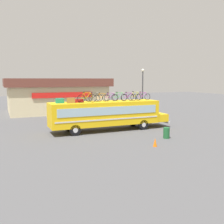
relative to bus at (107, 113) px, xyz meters
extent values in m
plane|color=#4C4C4F|center=(-0.23, 0.00, -1.66)|extent=(120.00, 120.00, 0.00)
cube|color=yellow|center=(-0.23, 0.00, 0.05)|extent=(10.60, 2.48, 2.21)
cube|color=yellow|center=(5.72, 0.00, -0.67)|extent=(1.29, 2.28, 0.77)
cube|color=#99B7C6|center=(-0.23, -1.25, 0.40)|extent=(9.75, 0.04, 0.75)
cube|color=#99B7C6|center=(-0.23, 1.25, 0.40)|extent=(9.75, 0.04, 0.75)
cube|color=silver|center=(-0.23, -1.26, -0.39)|extent=(10.18, 0.03, 0.12)
cube|color=silver|center=(-0.23, 1.26, -0.39)|extent=(10.18, 0.03, 0.12)
cube|color=silver|center=(6.42, 0.00, -1.13)|extent=(0.16, 2.35, 0.24)
cylinder|color=black|center=(3.38, -1.10, -1.17)|extent=(0.98, 0.28, 0.98)
cylinder|color=silver|center=(3.38, -1.10, -1.17)|extent=(0.44, 0.30, 0.44)
cylinder|color=black|center=(3.38, 1.10, -1.17)|extent=(0.98, 0.28, 0.98)
cylinder|color=silver|center=(3.38, 1.10, -1.17)|extent=(0.44, 0.30, 0.44)
cylinder|color=black|center=(-3.51, -1.10, -1.17)|extent=(0.98, 0.28, 0.98)
cylinder|color=silver|center=(-3.51, -1.10, -1.17)|extent=(0.44, 0.30, 0.44)
cylinder|color=black|center=(-3.51, 1.10, -1.17)|extent=(0.98, 0.28, 0.98)
cylinder|color=silver|center=(-3.51, 1.10, -1.17)|extent=(0.44, 0.30, 0.44)
cube|color=#1E7F66|center=(-4.55, 0.08, 1.36)|extent=(0.68, 0.55, 0.41)
cube|color=olive|center=(-3.66, -0.35, 1.39)|extent=(0.68, 0.37, 0.47)
cube|color=maroon|center=(-2.78, 0.03, 1.31)|extent=(0.72, 0.39, 0.31)
torus|color=black|center=(-2.68, -0.30, 1.52)|extent=(0.74, 0.04, 0.74)
torus|color=black|center=(-1.59, -0.30, 1.52)|extent=(0.74, 0.04, 0.74)
cylinder|color=#B2B20C|center=(-2.35, -0.30, 1.80)|extent=(0.21, 0.04, 0.53)
cylinder|color=#B2B20C|center=(-2.02, -0.30, 1.78)|extent=(0.50, 0.04, 0.51)
cylinder|color=#B2B20C|center=(-2.11, -0.30, 2.04)|extent=(0.65, 0.04, 0.07)
cylinder|color=#B2B20C|center=(-2.47, -0.30, 1.53)|extent=(0.41, 0.03, 0.05)
cylinder|color=#B2B20C|center=(-2.56, -0.30, 1.79)|extent=(0.27, 0.03, 0.55)
cylinder|color=#B2B20C|center=(-1.69, -0.30, 1.77)|extent=(0.23, 0.03, 0.51)
cylinder|color=silver|center=(-1.78, -0.30, 2.08)|extent=(0.03, 0.44, 0.03)
ellipsoid|color=black|center=(-2.44, -0.30, 2.10)|extent=(0.20, 0.08, 0.06)
torus|color=black|center=(-1.73, 0.34, 1.49)|extent=(0.68, 0.04, 0.68)
torus|color=black|center=(-0.68, 0.34, 1.49)|extent=(0.68, 0.04, 0.68)
cylinder|color=black|center=(-1.41, 0.34, 1.75)|extent=(0.20, 0.04, 0.49)
cylinder|color=black|center=(-1.10, 0.34, 1.73)|extent=(0.49, 0.04, 0.47)
cylinder|color=black|center=(-1.18, 0.34, 1.97)|extent=(0.63, 0.04, 0.07)
cylinder|color=black|center=(-1.53, 0.34, 1.50)|extent=(0.40, 0.03, 0.05)
cylinder|color=black|center=(-1.61, 0.34, 1.74)|extent=(0.26, 0.03, 0.51)
cylinder|color=black|center=(-0.77, 0.34, 1.72)|extent=(0.22, 0.03, 0.47)
cylinder|color=silver|center=(-0.87, 0.34, 2.01)|extent=(0.03, 0.44, 0.03)
ellipsoid|color=black|center=(-1.50, 0.34, 2.03)|extent=(0.20, 0.08, 0.06)
torus|color=black|center=(-0.95, 0.25, 1.48)|extent=(0.64, 0.04, 0.64)
torus|color=black|center=(0.10, 0.25, 1.48)|extent=(0.64, 0.04, 0.64)
cylinder|color=orange|center=(-0.64, 0.25, 1.72)|extent=(0.20, 0.04, 0.46)
cylinder|color=orange|center=(-0.32, 0.25, 1.70)|extent=(0.49, 0.04, 0.44)
cylinder|color=orange|center=(-0.41, 0.25, 1.93)|extent=(0.63, 0.04, 0.07)
cylinder|color=orange|center=(-0.75, 0.25, 1.49)|extent=(0.40, 0.03, 0.05)
cylinder|color=orange|center=(-0.84, 0.25, 1.71)|extent=(0.26, 0.03, 0.48)
cylinder|color=orange|center=(0.00, 0.25, 1.69)|extent=(0.22, 0.03, 0.45)
cylinder|color=silver|center=(-0.09, 0.25, 1.96)|extent=(0.03, 0.44, 0.03)
ellipsoid|color=black|center=(-0.72, 0.25, 1.98)|extent=(0.20, 0.08, 0.06)
torus|color=black|center=(-0.08, 0.22, 1.48)|extent=(0.65, 0.04, 0.65)
torus|color=black|center=(0.97, 0.22, 1.48)|extent=(0.65, 0.04, 0.65)
cylinder|color=purple|center=(0.24, 0.22, 1.73)|extent=(0.20, 0.04, 0.46)
cylinder|color=purple|center=(0.55, 0.22, 1.71)|extent=(0.48, 0.04, 0.45)
cylinder|color=purple|center=(0.47, 0.22, 1.94)|extent=(0.63, 0.04, 0.07)
cylinder|color=purple|center=(0.12, 0.22, 1.49)|extent=(0.40, 0.03, 0.05)
cylinder|color=purple|center=(0.04, 0.22, 1.72)|extent=(0.26, 0.03, 0.48)
cylinder|color=purple|center=(0.87, 0.22, 1.70)|extent=(0.22, 0.03, 0.45)
cylinder|color=silver|center=(0.78, 0.22, 1.97)|extent=(0.03, 0.44, 0.03)
ellipsoid|color=black|center=(0.15, 0.22, 1.99)|extent=(0.20, 0.08, 0.06)
torus|color=black|center=(0.81, 0.11, 1.49)|extent=(0.68, 0.04, 0.68)
torus|color=black|center=(1.88, 0.11, 1.49)|extent=(0.68, 0.04, 0.68)
cylinder|color=green|center=(1.13, 0.11, 1.75)|extent=(0.21, 0.04, 0.49)
cylinder|color=green|center=(1.45, 0.11, 1.74)|extent=(0.50, 0.04, 0.47)
cylinder|color=green|center=(1.37, 0.11, 1.97)|extent=(0.64, 0.04, 0.07)
cylinder|color=green|center=(1.01, 0.11, 1.50)|extent=(0.41, 0.03, 0.05)
cylinder|color=green|center=(0.93, 0.11, 1.74)|extent=(0.26, 0.03, 0.51)
cylinder|color=green|center=(1.78, 0.11, 1.73)|extent=(0.22, 0.03, 0.47)
cylinder|color=silver|center=(1.69, 0.11, 2.01)|extent=(0.03, 0.44, 0.03)
ellipsoid|color=black|center=(1.05, 0.11, 2.03)|extent=(0.20, 0.08, 0.06)
torus|color=black|center=(1.65, -0.27, 1.49)|extent=(0.67, 0.04, 0.67)
torus|color=black|center=(2.71, -0.27, 1.49)|extent=(0.67, 0.04, 0.67)
cylinder|color=purple|center=(1.97, -0.27, 1.74)|extent=(0.20, 0.04, 0.47)
cylinder|color=purple|center=(2.29, -0.27, 1.72)|extent=(0.49, 0.04, 0.46)
cylinder|color=purple|center=(2.20, -0.27, 1.95)|extent=(0.64, 0.04, 0.07)
cylinder|color=purple|center=(1.85, -0.27, 1.50)|extent=(0.41, 0.03, 0.05)
cylinder|color=purple|center=(1.77, -0.27, 1.73)|extent=(0.26, 0.03, 0.49)
cylinder|color=purple|center=(2.62, -0.27, 1.71)|extent=(0.22, 0.03, 0.46)
cylinder|color=silver|center=(2.52, -0.27, 1.99)|extent=(0.03, 0.44, 0.03)
ellipsoid|color=black|center=(1.88, -0.27, 2.01)|extent=(0.20, 0.08, 0.06)
torus|color=black|center=(2.57, 0.03, 1.50)|extent=(0.69, 0.04, 0.69)
torus|color=black|center=(3.57, 0.03, 1.50)|extent=(0.69, 0.04, 0.69)
cylinder|color=#B2B20C|center=(2.87, 0.03, 1.76)|extent=(0.19, 0.04, 0.49)
cylinder|color=#B2B20C|center=(3.17, 0.03, 1.74)|extent=(0.47, 0.04, 0.47)
cylinder|color=#B2B20C|center=(3.09, 0.03, 1.98)|extent=(0.60, 0.04, 0.07)
cylinder|color=#B2B20C|center=(2.76, 0.03, 1.51)|extent=(0.38, 0.03, 0.05)
cylinder|color=#B2B20C|center=(2.68, 0.03, 1.75)|extent=(0.25, 0.03, 0.51)
cylinder|color=#B2B20C|center=(3.48, 0.03, 1.73)|extent=(0.21, 0.03, 0.48)
cylinder|color=silver|center=(3.39, 0.03, 2.02)|extent=(0.03, 0.44, 0.03)
ellipsoid|color=black|center=(2.79, 0.03, 2.04)|extent=(0.20, 0.08, 0.06)
torus|color=black|center=(3.33, -0.08, 1.49)|extent=(0.66, 0.04, 0.66)
torus|color=black|center=(4.42, -0.08, 1.49)|extent=(0.66, 0.04, 0.66)
cylinder|color=purple|center=(3.66, -0.08, 1.74)|extent=(0.21, 0.04, 0.47)
cylinder|color=purple|center=(3.99, -0.08, 1.72)|extent=(0.51, 0.04, 0.46)
cylinder|color=purple|center=(3.90, -0.08, 1.95)|extent=(0.66, 0.04, 0.07)
cylinder|color=purple|center=(3.54, -0.08, 1.50)|extent=(0.42, 0.03, 0.05)
cylinder|color=purple|center=(3.45, -0.08, 1.73)|extent=(0.27, 0.03, 0.49)
cylinder|color=purple|center=(4.33, -0.08, 1.71)|extent=(0.23, 0.03, 0.46)
cylinder|color=silver|center=(4.23, -0.08, 1.99)|extent=(0.03, 0.44, 0.03)
ellipsoid|color=black|center=(3.57, -0.08, 2.01)|extent=(0.20, 0.08, 0.06)
cube|color=beige|center=(-1.46, 16.96, 0.29)|extent=(13.68, 9.64, 3.90)
cube|color=brown|center=(-1.46, 16.96, 2.81)|extent=(14.77, 10.41, 1.15)
cube|color=red|center=(-1.46, 12.05, 1.15)|extent=(8.21, 0.16, 0.70)
cylinder|color=#1E592D|center=(3.23, -5.17, -1.20)|extent=(0.52, 0.52, 0.92)
cone|color=orange|center=(0.87, -7.08, -1.34)|extent=(0.29, 0.29, 0.65)
cylinder|color=#38383D|center=(6.33, 4.17, 1.28)|extent=(0.14, 0.14, 5.89)
sphere|color=#F2EDCC|center=(6.33, 4.17, 4.33)|extent=(0.34, 0.34, 0.34)
camera|label=1|loc=(-9.51, -22.85, 3.26)|focal=41.54mm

